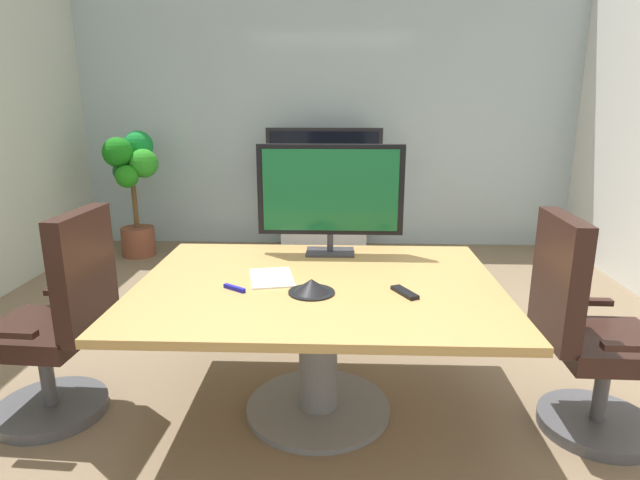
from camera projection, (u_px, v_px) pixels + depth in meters
name	position (u px, v px, depth m)	size (l,w,h in m)	color
ground_plane	(310.00, 400.00, 2.91)	(7.62, 7.62, 0.00)	#7A664C
wall_back_glass_partition	(327.00, 108.00, 5.72)	(5.43, 0.10, 3.00)	#9EB2B7
conference_table	(318.00, 314.00, 2.68)	(1.79, 1.37, 0.72)	#B2894C
office_chair_left	(59.00, 334.00, 2.66)	(0.61, 0.58, 1.09)	#4C4C51
office_chair_right	(587.00, 345.00, 2.55)	(0.60, 0.58, 1.09)	#4C4C51
tv_monitor	(330.00, 193.00, 3.03)	(0.84, 0.18, 0.64)	#333338
wall_display_unit	(324.00, 211.00, 5.65)	(1.20, 0.36, 1.31)	#B7BABC
potted_plant	(133.00, 180.00, 5.40)	(0.54, 0.61, 1.28)	brown
conference_phone	(312.00, 287.00, 2.48)	(0.22, 0.22, 0.07)	black
remote_control	(405.00, 292.00, 2.47)	(0.05, 0.17, 0.02)	black
whiteboard_marker	(234.00, 288.00, 2.52)	(0.13, 0.02, 0.02)	#1919A5
paper_notepad	(272.00, 278.00, 2.69)	(0.21, 0.30, 0.01)	white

